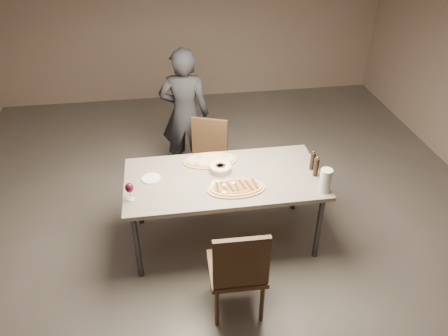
{
  "coord_description": "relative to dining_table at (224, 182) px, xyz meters",
  "views": [
    {
      "loc": [
        -0.49,
        -3.22,
        3.02
      ],
      "look_at": [
        0.0,
        0.0,
        0.85
      ],
      "focal_mm": 35.0,
      "sensor_mm": 36.0,
      "label": 1
    }
  ],
  "objects": [
    {
      "name": "room",
      "position": [
        0.0,
        0.0,
        0.71
      ],
      "size": [
        7.0,
        7.0,
        7.0
      ],
      "color": "#57514B",
      "rests_on": "ground"
    },
    {
      "name": "dining_table",
      "position": [
        0.0,
        0.0,
        0.0
      ],
      "size": [
        1.8,
        0.9,
        0.75
      ],
      "color": "gray",
      "rests_on": "ground"
    },
    {
      "name": "zucchini_pizza",
      "position": [
        0.08,
        -0.2,
        0.07
      ],
      "size": [
        0.52,
        0.29,
        0.05
      ],
      "rotation": [
        0.0,
        0.0,
        0.11
      ],
      "color": "tan",
      "rests_on": "dining_table"
    },
    {
      "name": "ham_pizza",
      "position": [
        -0.09,
        0.28,
        0.07
      ],
      "size": [
        0.52,
        0.29,
        0.04
      ],
      "rotation": [
        0.0,
        0.0,
        -0.15
      ],
      "color": "tan",
      "rests_on": "dining_table"
    },
    {
      "name": "bread_basket",
      "position": [
        -0.02,
        0.1,
        0.1
      ],
      "size": [
        0.2,
        0.2,
        0.07
      ],
      "rotation": [
        0.0,
        0.0,
        0.36
      ],
      "color": "beige",
      "rests_on": "dining_table"
    },
    {
      "name": "oil_dish",
      "position": [
        -0.07,
        -0.12,
        0.07
      ],
      "size": [
        0.13,
        0.13,
        0.02
      ],
      "rotation": [
        0.0,
        0.0,
        -0.02
      ],
      "color": "white",
      "rests_on": "dining_table"
    },
    {
      "name": "pepper_mill_left",
      "position": [
        0.83,
        -0.1,
        0.15
      ],
      "size": [
        0.05,
        0.05,
        0.2
      ],
      "rotation": [
        0.0,
        0.0,
        -0.3
      ],
      "color": "black",
      "rests_on": "dining_table"
    },
    {
      "name": "pepper_mill_right",
      "position": [
        0.83,
        0.01,
        0.15
      ],
      "size": [
        0.05,
        0.05,
        0.2
      ],
      "rotation": [
        0.0,
        0.0,
        -0.31
      ],
      "color": "black",
      "rests_on": "dining_table"
    },
    {
      "name": "carafe",
      "position": [
        0.83,
        -0.34,
        0.17
      ],
      "size": [
        0.1,
        0.1,
        0.22
      ],
      "rotation": [
        0.0,
        0.0,
        -0.14
      ],
      "color": "silver",
      "rests_on": "dining_table"
    },
    {
      "name": "wine_glass",
      "position": [
        -0.83,
        -0.2,
        0.17
      ],
      "size": [
        0.07,
        0.07,
        0.16
      ],
      "rotation": [
        0.0,
        0.0,
        0.05
      ],
      "color": "silver",
      "rests_on": "dining_table"
    },
    {
      "name": "side_plate",
      "position": [
        -0.66,
        0.07,
        0.06
      ],
      "size": [
        0.17,
        0.17,
        0.01
      ],
      "rotation": [
        0.0,
        0.0,
        0.01
      ],
      "color": "white",
      "rests_on": "dining_table"
    },
    {
      "name": "chair_near",
      "position": [
        -0.03,
        -0.91,
        -0.17
      ],
      "size": [
        0.45,
        0.45,
        0.93
      ],
      "rotation": [
        0.0,
        0.0,
        -0.02
      ],
      "color": "#402B1A",
      "rests_on": "ground"
    },
    {
      "name": "chair_far",
      "position": [
        -0.06,
        0.8,
        -0.2
      ],
      "size": [
        0.54,
        0.54,
        0.89
      ],
      "rotation": [
        0.0,
        0.0,
        2.77
      ],
      "color": "#402B1A",
      "rests_on": "ground"
    },
    {
      "name": "diner",
      "position": [
        -0.26,
        1.27,
        0.08
      ],
      "size": [
        0.62,
        0.46,
        1.56
      ],
      "primitive_type": "imported",
      "rotation": [
        0.0,
        0.0,
        2.97
      ],
      "color": "black",
      "rests_on": "ground"
    }
  ]
}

